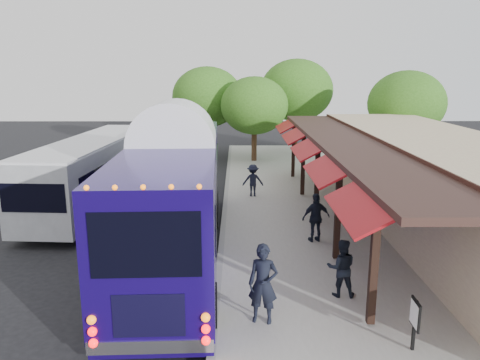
% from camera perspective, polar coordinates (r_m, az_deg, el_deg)
% --- Properties ---
extents(ground, '(90.00, 90.00, 0.00)m').
position_cam_1_polar(ground, '(15.35, -2.64, -10.24)').
color(ground, black).
rests_on(ground, ground).
extents(sidewalk, '(10.00, 40.00, 0.15)m').
position_cam_1_polar(sidewalk, '(19.55, 12.71, -5.13)').
color(sidewalk, '#9E9B93').
rests_on(sidewalk, ground).
extents(curb, '(0.20, 40.00, 0.16)m').
position_cam_1_polar(curb, '(19.06, -2.01, -5.28)').
color(curb, gray).
rests_on(curb, ground).
extents(station_shelter, '(8.15, 20.00, 3.60)m').
position_cam_1_polar(station_shelter, '(20.13, 22.39, -0.05)').
color(station_shelter, tan).
rests_on(station_shelter, ground).
extents(coach_bus, '(3.19, 12.95, 4.11)m').
position_cam_1_polar(coach_bus, '(15.74, -7.85, -1.26)').
color(coach_bus, '#150752').
rests_on(coach_bus, ground).
extents(city_bus, '(3.23, 11.71, 3.11)m').
position_cam_1_polar(city_bus, '(22.45, -17.27, 1.30)').
color(city_bus, gray).
rests_on(city_bus, ground).
extents(ped_a, '(0.80, 0.61, 1.97)m').
position_cam_1_polar(ped_a, '(11.43, 2.84, -12.53)').
color(ped_a, black).
rests_on(ped_a, sidewalk).
extents(ped_b, '(0.82, 0.67, 1.60)m').
position_cam_1_polar(ped_b, '(13.02, 12.25, -10.42)').
color(ped_b, black).
rests_on(ped_b, sidewalk).
extents(ped_c, '(1.11, 0.68, 1.76)m').
position_cam_1_polar(ped_c, '(16.82, 9.25, -4.55)').
color(ped_c, black).
rests_on(ped_c, sidewalk).
extents(ped_d, '(1.01, 0.59, 1.56)m').
position_cam_1_polar(ped_d, '(22.69, 1.58, -0.04)').
color(ped_d, black).
rests_on(ped_d, sidewalk).
extents(sign_board, '(0.08, 0.53, 1.17)m').
position_cam_1_polar(sign_board, '(11.10, 20.55, -15.33)').
color(sign_board, black).
rests_on(sign_board, sidewalk).
extents(tree_left, '(4.53, 4.53, 5.80)m').
position_cam_1_polar(tree_left, '(31.56, 1.76, 9.04)').
color(tree_left, '#382314').
rests_on(tree_left, ground).
extents(tree_mid, '(5.50, 5.50, 7.04)m').
position_cam_1_polar(tree_mid, '(36.21, 6.90, 10.79)').
color(tree_mid, '#382314').
rests_on(tree_mid, ground).
extents(tree_right, '(4.82, 4.82, 6.18)m').
position_cam_1_polar(tree_right, '(31.63, 19.64, 8.78)').
color(tree_right, '#382314').
rests_on(tree_right, ground).
extents(tree_far, '(5.04, 5.04, 6.46)m').
position_cam_1_polar(tree_far, '(34.06, -4.00, 10.06)').
color(tree_far, '#382314').
rests_on(tree_far, ground).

